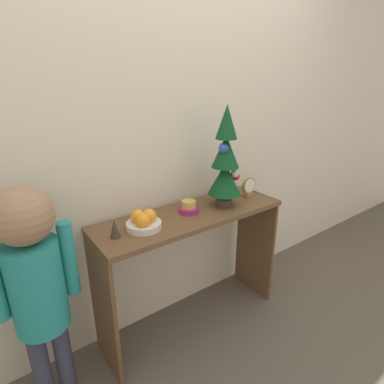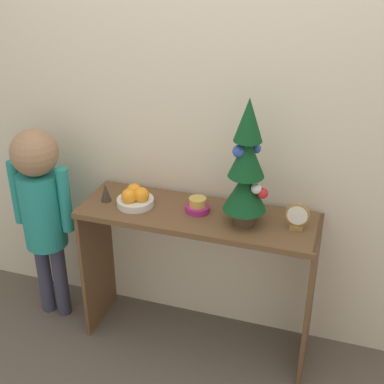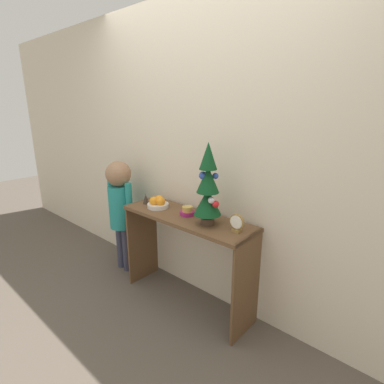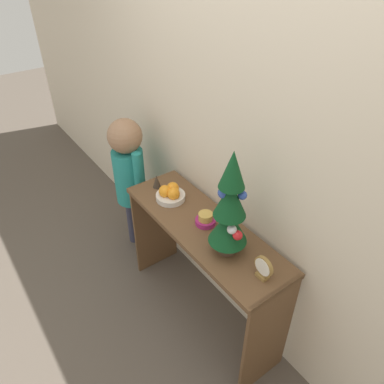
% 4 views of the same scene
% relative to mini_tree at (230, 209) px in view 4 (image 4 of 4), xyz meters
% --- Properties ---
extents(ground_plane, '(12.00, 12.00, 0.00)m').
position_rel_mini_tree_xyz_m(ground_plane, '(-0.23, -0.17, -1.09)').
color(ground_plane, brown).
extents(back_wall, '(7.00, 0.05, 2.50)m').
position_rel_mini_tree_xyz_m(back_wall, '(-0.23, 0.26, 0.16)').
color(back_wall, beige).
rests_on(back_wall, ground_plane).
extents(console_table, '(1.18, 0.38, 0.80)m').
position_rel_mini_tree_xyz_m(console_table, '(-0.23, 0.02, -0.48)').
color(console_table, brown).
rests_on(console_table, ground_plane).
extents(mini_tree, '(0.21, 0.20, 0.62)m').
position_rel_mini_tree_xyz_m(mini_tree, '(0.00, 0.00, 0.00)').
color(mini_tree, '#4C3828').
rests_on(mini_tree, console_table).
extents(fruit_bowl, '(0.19, 0.19, 0.10)m').
position_rel_mini_tree_xyz_m(fruit_bowl, '(-0.56, 0.01, -0.25)').
color(fruit_bowl, silver).
rests_on(fruit_bowl, console_table).
extents(singing_bowl, '(0.12, 0.12, 0.07)m').
position_rel_mini_tree_xyz_m(singing_bowl, '(-0.24, 0.04, -0.26)').
color(singing_bowl, '#9E2366').
rests_on(singing_bowl, console_table).
extents(desk_clock, '(0.11, 0.04, 0.13)m').
position_rel_mini_tree_xyz_m(desk_clock, '(0.24, 0.02, -0.22)').
color(desk_clock, olive).
rests_on(desk_clock, console_table).
extents(figurine, '(0.05, 0.05, 0.09)m').
position_rel_mini_tree_xyz_m(figurine, '(-0.72, 0.00, -0.24)').
color(figurine, '#382D23').
rests_on(figurine, console_table).
extents(child_figure, '(0.36, 0.25, 1.14)m').
position_rel_mini_tree_xyz_m(child_figure, '(-1.10, -0.01, -0.35)').
color(child_figure, '#38384C').
rests_on(child_figure, ground_plane).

